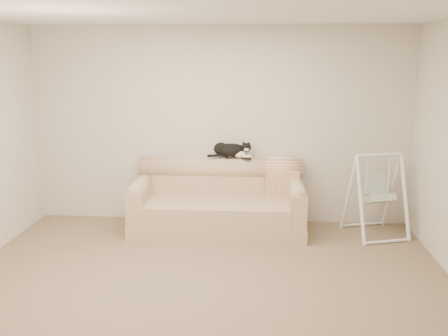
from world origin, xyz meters
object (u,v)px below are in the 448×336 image
Objects in this scene: tuxedo_cat at (231,150)px; sofa at (219,203)px; remote_b at (246,158)px; baby_swing at (376,194)px; remote_a at (232,157)px.

sofa is at bearing -120.27° from tuxedo_cat.
remote_b is 1.71m from baby_swing.
tuxedo_cat is at bearing 161.95° from remote_a.
sofa is at bearing 178.81° from baby_swing.
baby_swing is (1.83, -0.29, -0.48)m from tuxedo_cat.
tuxedo_cat reaches higher than remote_b.
baby_swing is (1.64, -0.25, -0.38)m from remote_b.
sofa is 0.72m from tuxedo_cat.
sofa is 1.99m from baby_swing.
sofa is 11.79× the size of remote_a.
remote_b is 0.15× the size of baby_swing.
baby_swing reaches higher than remote_a.
sofa is at bearing -148.55° from remote_b.
sofa is 0.63m from remote_a.
remote_b is (0.34, 0.20, 0.56)m from sofa.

